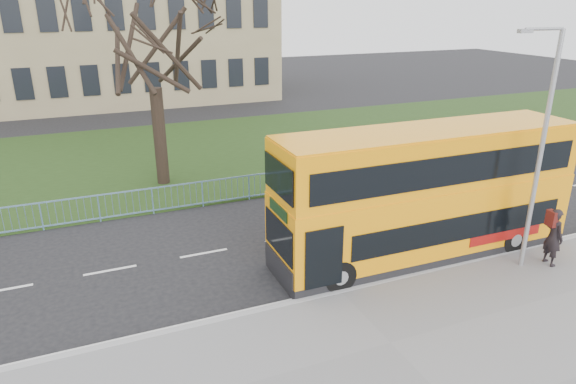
% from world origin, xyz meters
% --- Properties ---
extents(ground, '(120.00, 120.00, 0.00)m').
position_xyz_m(ground, '(0.00, 0.00, 0.00)').
color(ground, black).
rests_on(ground, ground).
extents(kerb, '(80.00, 0.20, 0.14)m').
position_xyz_m(kerb, '(0.00, -1.55, 0.07)').
color(kerb, '#98989B').
rests_on(kerb, ground).
extents(grass_verge, '(80.00, 15.40, 0.08)m').
position_xyz_m(grass_verge, '(0.00, 14.30, 0.04)').
color(grass_verge, '#1F3513').
rests_on(grass_verge, ground).
extents(guard_railing, '(40.00, 0.12, 1.10)m').
position_xyz_m(guard_railing, '(0.00, 6.60, 0.55)').
color(guard_railing, '#6A96BD').
rests_on(guard_railing, ground).
extents(bare_tree, '(7.22, 7.22, 10.31)m').
position_xyz_m(bare_tree, '(-3.00, 10.00, 5.23)').
color(bare_tree, black).
rests_on(bare_tree, grass_verge).
extents(civic_building, '(30.00, 15.00, 14.00)m').
position_xyz_m(civic_building, '(-5.00, 35.00, 7.00)').
color(civic_building, '#867655').
rests_on(civic_building, ground).
extents(yellow_bus, '(10.09, 2.54, 4.22)m').
position_xyz_m(yellow_bus, '(3.65, -0.34, 2.26)').
color(yellow_bus, '#FF9A0A').
rests_on(yellow_bus, ground).
extents(pedestrian, '(0.51, 0.72, 1.87)m').
position_xyz_m(pedestrian, '(6.87, -2.65, 1.05)').
color(pedestrian, black).
rests_on(pedestrian, pavement).
extents(street_lamp, '(1.52, 0.25, 7.17)m').
position_xyz_m(street_lamp, '(5.91, -2.37, 4.05)').
color(street_lamp, '#97999F').
rests_on(street_lamp, pavement).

